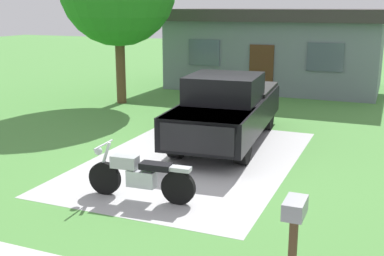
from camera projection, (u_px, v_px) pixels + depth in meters
The scene contains 6 objects.
ground_plane at pixel (194, 160), 11.82m from camera, with size 80.00×80.00×0.00m, color #4E8D3F.
driveway_pad at pixel (194, 160), 11.82m from camera, with size 4.64×7.17×0.01m, color #B6B6B6.
motorcycle at pixel (140, 176), 9.32m from camera, with size 2.21×0.70×1.09m.
pickup_truck at pixel (228, 107), 13.22m from camera, with size 2.44×5.76×1.90m.
mailbox at pixel (294, 220), 6.20m from camera, with size 0.26×0.48×1.26m.
neighbor_house at pixel (276, 48), 22.00m from camera, with size 9.60×5.60×3.50m.
Camera 1 is at (4.27, -10.43, 3.64)m, focal length 45.47 mm.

